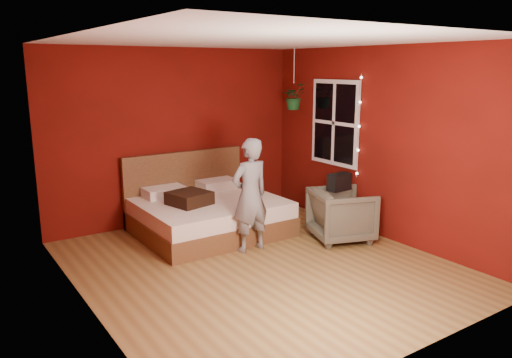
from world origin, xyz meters
TOP-DOWN VIEW (x-y plane):
  - floor at (0.00, 0.00)m, footprint 4.50×4.50m
  - room_walls at (0.00, 0.00)m, footprint 4.04×4.54m
  - window at (1.97, 0.90)m, footprint 0.05×0.97m
  - fairy_lights at (1.94, 0.38)m, footprint 0.04×0.04m
  - bed at (0.08, 1.47)m, footprint 1.94×1.65m
  - person at (0.19, 0.50)m, footprint 0.55×0.37m
  - armchair at (1.43, 0.13)m, footprint 0.99×0.97m
  - handbag at (1.37, 0.13)m, footprint 0.33×0.18m
  - throw_pillow at (-0.25, 1.34)m, footprint 0.59×0.59m
  - hanging_plant at (1.65, 1.50)m, footprint 0.42×0.38m

SIDE VIEW (x-z plane):
  - floor at x=0.00m, z-range 0.00..0.00m
  - bed at x=0.08m, z-range -0.26..0.81m
  - armchair at x=1.43m, z-range 0.00..0.71m
  - throw_pillow at x=-0.25m, z-range 0.49..0.66m
  - person at x=0.19m, z-range 0.00..1.46m
  - handbag at x=1.37m, z-range 0.71..0.93m
  - fairy_lights at x=1.94m, z-range 0.77..2.22m
  - window at x=1.97m, z-range 0.87..2.14m
  - room_walls at x=0.00m, z-range 0.37..2.99m
  - hanging_plant at x=1.65m, z-range 1.41..2.34m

